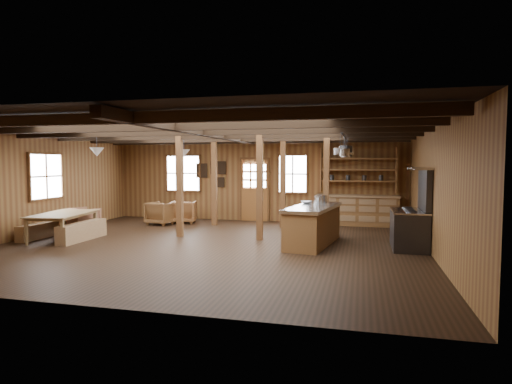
% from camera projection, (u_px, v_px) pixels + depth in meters
% --- Properties ---
extents(room, '(10.04, 9.04, 2.84)m').
position_uv_depth(room, '(209.00, 187.00, 10.14)').
color(room, black).
rests_on(room, ground).
extents(ceiling_joists, '(9.80, 8.82, 0.18)m').
position_uv_depth(ceiling_joists, '(211.00, 133.00, 10.23)').
color(ceiling_joists, black).
rests_on(ceiling_joists, ceiling).
extents(timber_posts, '(3.95, 2.35, 2.80)m').
position_uv_depth(timber_posts, '(252.00, 183.00, 12.03)').
color(timber_posts, '#4C2A15').
rests_on(timber_posts, floor).
extents(back_door, '(1.02, 0.08, 2.15)m').
position_uv_depth(back_door, '(255.00, 195.00, 14.49)').
color(back_door, brown).
rests_on(back_door, floor).
extents(window_back_left, '(1.32, 0.06, 1.32)m').
position_uv_depth(window_back_left, '(183.00, 173.00, 15.07)').
color(window_back_left, white).
rests_on(window_back_left, wall_back).
extents(window_back_right, '(1.02, 0.06, 1.32)m').
position_uv_depth(window_back_right, '(293.00, 174.00, 14.14)').
color(window_back_right, white).
rests_on(window_back_right, wall_back).
extents(window_left, '(0.14, 1.24, 1.32)m').
position_uv_depth(window_left, '(46.00, 176.00, 11.81)').
color(window_left, white).
rests_on(window_left, wall_back).
extents(notice_boards, '(1.08, 0.03, 0.90)m').
position_uv_depth(notice_boards, '(213.00, 172.00, 14.80)').
color(notice_boards, beige).
rests_on(notice_boards, wall_back).
extents(back_counter, '(2.55, 0.60, 2.45)m').
position_uv_depth(back_counter, '(357.00, 206.00, 13.45)').
color(back_counter, brown).
rests_on(back_counter, floor).
extents(pendant_lamps, '(1.86, 2.36, 0.66)m').
position_uv_depth(pendant_lamps, '(143.00, 153.00, 11.59)').
color(pendant_lamps, '#303033').
rests_on(pendant_lamps, ceiling).
extents(pot_rack, '(0.41, 3.00, 0.46)m').
position_uv_depth(pot_rack, '(345.00, 151.00, 9.66)').
color(pot_rack, '#303033').
rests_on(pot_rack, ceiling).
extents(kitchen_island, '(1.25, 2.60, 1.20)m').
position_uv_depth(kitchen_island, '(313.00, 225.00, 10.35)').
color(kitchen_island, brown).
rests_on(kitchen_island, floor).
extents(step_stool, '(0.47, 0.35, 0.40)m').
position_uv_depth(step_stool, '(292.00, 235.00, 10.54)').
color(step_stool, brown).
rests_on(step_stool, floor).
extents(commercial_range, '(0.79, 1.52, 1.87)m').
position_uv_depth(commercial_range, '(411.00, 222.00, 9.85)').
color(commercial_range, '#303033').
rests_on(commercial_range, floor).
extents(dining_table, '(1.39, 2.09, 0.68)m').
position_uv_depth(dining_table, '(65.00, 226.00, 11.02)').
color(dining_table, olive).
rests_on(dining_table, floor).
extents(bench_wall, '(0.27, 1.45, 0.40)m').
position_uv_depth(bench_wall, '(40.00, 231.00, 11.21)').
color(bench_wall, brown).
rests_on(bench_wall, floor).
extents(bench_aisle, '(0.31, 1.66, 0.46)m').
position_uv_depth(bench_aisle, '(82.00, 231.00, 10.90)').
color(bench_aisle, brown).
rests_on(bench_aisle, floor).
extents(armchair_a, '(0.94, 0.96, 0.73)m').
position_uv_depth(armchair_a, '(184.00, 212.00, 13.98)').
color(armchair_a, brown).
rests_on(armchair_a, floor).
extents(armchair_b, '(0.91, 0.93, 0.73)m').
position_uv_depth(armchair_b, '(161.00, 213.00, 13.66)').
color(armchair_b, brown).
rests_on(armchair_b, floor).
extents(armchair_c, '(0.98, 0.99, 0.70)m').
position_uv_depth(armchair_c, '(83.00, 220.00, 12.19)').
color(armchair_c, '#976144').
rests_on(armchair_c, floor).
extents(counter_pot, '(0.33, 0.33, 0.20)m').
position_uv_depth(counter_pot, '(321.00, 199.00, 11.11)').
color(counter_pot, silver).
rests_on(counter_pot, kitchen_island).
extents(bowl, '(0.36, 0.36, 0.07)m').
position_uv_depth(bowl, '(307.00, 202.00, 10.83)').
color(bowl, silver).
rests_on(bowl, kitchen_island).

